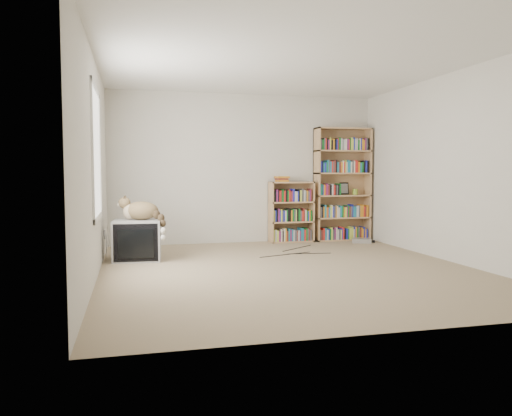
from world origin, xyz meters
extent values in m
cube|color=#9D8B6A|center=(0.00, 0.00, 0.00)|extent=(4.50, 5.00, 0.01)
cube|color=silver|center=(0.00, 2.50, 1.25)|extent=(4.50, 0.02, 2.50)
cube|color=silver|center=(0.00, -2.50, 1.25)|extent=(4.50, 0.02, 2.50)
cube|color=silver|center=(-2.25, 0.00, 1.25)|extent=(0.02, 5.00, 2.50)
cube|color=silver|center=(2.25, 0.00, 1.25)|extent=(0.02, 5.00, 2.50)
cube|color=white|center=(0.00, 0.00, 2.50)|extent=(4.50, 5.00, 0.02)
cube|color=white|center=(-2.24, 0.20, 1.40)|extent=(0.02, 1.22, 1.52)
cube|color=#A2A2A4|center=(-1.80, 1.14, 0.27)|extent=(0.66, 0.60, 0.54)
cube|color=black|center=(-1.82, 0.87, 0.27)|extent=(0.57, 0.07, 0.50)
cube|color=black|center=(-1.82, 0.86, 0.26)|extent=(0.46, 0.05, 0.38)
cube|color=black|center=(-1.79, 1.26, 0.26)|extent=(0.39, 0.33, 0.32)
ellipsoid|color=#372616|center=(-1.74, 1.20, 0.67)|extent=(0.50, 0.37, 0.25)
ellipsoid|color=#372616|center=(-1.62, 1.18, 0.66)|extent=(0.24, 0.26, 0.19)
ellipsoid|color=#C0AC8A|center=(-1.89, 1.20, 0.66)|extent=(0.20, 0.20, 0.21)
ellipsoid|color=#372616|center=(-1.96, 1.22, 0.77)|extent=(0.18, 0.18, 0.15)
sphere|color=beige|center=(-2.02, 1.23, 0.75)|extent=(0.07, 0.07, 0.06)
cone|color=black|center=(-1.96, 1.18, 0.85)|extent=(0.07, 0.08, 0.08)
cone|color=black|center=(-1.95, 1.27, 0.85)|extent=(0.07, 0.08, 0.08)
cube|color=tan|center=(1.23, 2.34, 0.98)|extent=(0.02, 0.30, 1.96)
cube|color=tan|center=(2.19, 2.34, 0.98)|extent=(0.03, 0.30, 1.96)
cube|color=tan|center=(1.71, 2.48, 0.98)|extent=(0.98, 0.03, 1.96)
cube|color=tan|center=(1.71, 2.34, 1.94)|extent=(0.98, 0.30, 0.02)
cube|color=tan|center=(1.71, 2.34, 0.01)|extent=(0.98, 0.30, 0.03)
cube|color=tan|center=(1.71, 2.34, 0.40)|extent=(0.98, 0.30, 0.03)
cube|color=tan|center=(1.71, 2.34, 0.79)|extent=(0.98, 0.30, 0.02)
cube|color=tan|center=(1.71, 2.34, 1.17)|extent=(0.98, 0.30, 0.02)
cube|color=tan|center=(1.71, 2.34, 1.56)|extent=(0.98, 0.30, 0.02)
cube|color=red|center=(1.71, 2.34, 0.12)|extent=(0.90, 0.24, 0.19)
cube|color=#1B24B1|center=(1.71, 2.34, 0.51)|extent=(0.90, 0.24, 0.19)
cube|color=#11621F|center=(1.71, 2.34, 0.89)|extent=(0.90, 0.24, 0.19)
cube|color=beige|center=(1.71, 2.34, 1.28)|extent=(0.90, 0.24, 0.19)
cube|color=black|center=(1.71, 2.34, 1.67)|extent=(0.90, 0.24, 0.19)
cube|color=tan|center=(0.41, 2.34, 0.52)|extent=(0.03, 0.30, 1.03)
cube|color=tan|center=(1.14, 2.34, 0.52)|extent=(0.02, 0.30, 1.03)
cube|color=tan|center=(0.78, 2.48, 0.52)|extent=(0.75, 0.03, 1.03)
cube|color=tan|center=(0.78, 2.34, 1.02)|extent=(0.75, 0.30, 0.02)
cube|color=tan|center=(0.78, 2.34, 0.01)|extent=(0.75, 0.30, 0.03)
cube|color=tan|center=(0.78, 2.34, 0.35)|extent=(0.75, 0.30, 0.03)
cube|color=tan|center=(0.78, 2.34, 0.68)|extent=(0.75, 0.30, 0.02)
cube|color=red|center=(0.78, 2.34, 0.12)|extent=(0.67, 0.24, 0.19)
cube|color=#1B24B1|center=(0.78, 2.34, 0.46)|extent=(0.67, 0.24, 0.19)
cube|color=#11621F|center=(0.78, 2.34, 0.79)|extent=(0.67, 0.24, 0.19)
cube|color=red|center=(0.62, 2.36, 1.08)|extent=(0.22, 0.29, 0.09)
cylinder|color=#90B333|center=(1.95, 2.34, 0.85)|extent=(0.09, 0.09, 0.10)
cube|color=black|center=(1.79, 2.44, 0.91)|extent=(0.16, 0.05, 0.21)
cube|color=#B6B5BA|center=(1.91, 1.96, 0.04)|extent=(0.38, 0.33, 0.07)
cube|color=silver|center=(-2.24, 1.49, 0.32)|extent=(0.01, 0.08, 0.13)
camera|label=1|loc=(-1.84, -5.75, 1.18)|focal=35.00mm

